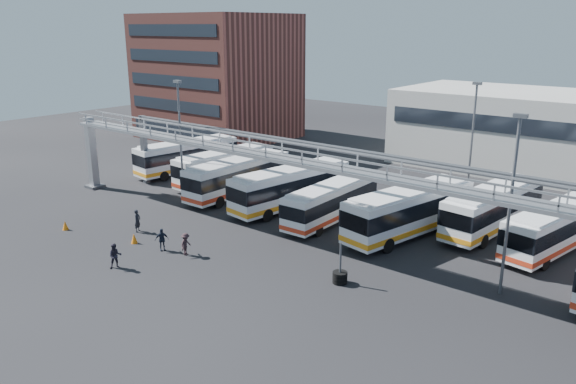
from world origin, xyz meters
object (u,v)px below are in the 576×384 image
Objects in this scene: bus_6 at (493,207)px; bus_7 at (556,227)px; bus_3 at (291,186)px; pedestrian_b at (115,256)px; pedestrian_d at (162,240)px; cone_left at (65,225)px; pedestrian_c at (186,244)px; light_pole_back at (472,137)px; tire_stack at (340,276)px; light_pole_mid at (511,197)px; bus_4 at (331,201)px; bus_5 at (410,210)px; light_pole_left at (180,134)px; pedestrian_a at (137,221)px; bus_2 at (238,175)px; bus_1 at (225,166)px; bus_0 at (187,155)px; cone_right at (134,238)px.

bus_6 is 4.81m from bus_7.
bus_3 is 7.14× the size of pedestrian_b.
pedestrian_d reaches higher than cone_left.
bus_3 is 12.15m from pedestrian_c.
bus_7 is at bearing -37.66° from light_pole_back.
tire_stack is at bearing -91.48° from pedestrian_c.
bus_4 is (-14.35, 3.97, -4.05)m from light_pole_mid.
bus_5 is at bearing -1.77° from pedestrian_b.
bus_7 is (28.65, 7.32, -3.98)m from light_pole_left.
bus_6 is (4.34, 4.60, -0.08)m from bus_5.
bus_6 is 26.02m from pedestrian_a.
bus_6 is (20.72, 5.14, 0.00)m from bus_2.
light_pole_left is 0.96× the size of bus_7.
light_pole_mid reaches higher than pedestrian_d.
bus_1 is at bearing 88.95° from cone_left.
light_pole_left is 29.84m from bus_7.
bus_6 is at bearing 58.34° from bus_5.
bus_1 is (-0.37, 5.53, -3.93)m from light_pole_left.
light_pole_mid is at bearing -98.25° from pedestrian_a.
pedestrian_d is (4.23, -1.19, -0.07)m from pedestrian_a.
bus_7 is at bearing -9.63° from bus_6.
pedestrian_d is (8.44, -14.44, -1.02)m from bus_1.
bus_4 reaches higher than pedestrian_c.
bus_2 is 4.40× the size of tire_stack.
bus_7 is 6.87× the size of pedestrian_d.
cone_left is at bearing -135.21° from bus_6.
bus_6 is at bearing -74.76° from pedestrian_a.
light_pole_mid is 35.28m from bus_0.
bus_1 is 20.13m from bus_5.
tire_stack is (-8.46, -12.89, -1.32)m from bus_7.
bus_3 reaches higher than bus_0.
tire_stack reaches higher than cone_right.
bus_0 is at bearing 165.15° from bus_2.
pedestrian_b is at bearing -73.36° from bus_2.
light_pole_mid reaches higher than cone_left.
tire_stack is at bearing -31.37° from bus_3.
light_pole_left is at bearing 86.46° from cone_left.
light_pole_mid reaches higher than bus_5.
bus_5 is (10.52, 0.42, 0.04)m from bus_3.
pedestrian_c is at bearing -46.54° from pedestrian_d.
light_pole_back is 0.94× the size of bus_1.
bus_3 reaches higher than bus_1.
light_pole_mid is 14.40× the size of cone_right.
bus_2 is (-16.68, -10.49, -3.86)m from light_pole_back.
light_pole_left is 1.00× the size of light_pole_back.
light_pole_left is 20.46m from bus_5.
bus_1 is at bearing 151.50° from bus_2.
bus_3 is 1.15× the size of bus_4.
bus_0 is at bearing -166.82° from bus_7.
bus_5 is (20.07, -1.47, 0.15)m from bus_1.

